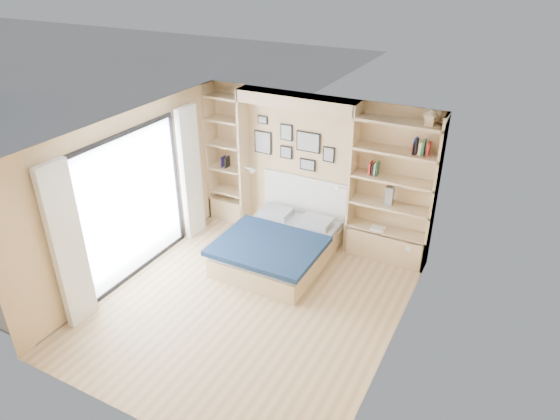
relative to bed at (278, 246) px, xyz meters
The scene contains 8 objects.
ground 1.24m from the bed, 82.05° to the right, with size 4.50×4.50×0.00m, color tan.
room_shell 0.90m from the bed, 124.47° to the left, with size 4.50×4.50×4.50m.
bed is the anchor object (origin of this frame).
photo_gallery 1.71m from the bed, 105.56° to the left, with size 1.48×0.02×0.82m.
reading_lamps 1.16m from the bed, 99.40° to the left, with size 1.92×0.12×0.15m.
shelf_decor 2.22m from the bed, 31.19° to the left, with size 3.61×0.23×2.03m.
deck 3.65m from the bed, 160.67° to the right, with size 3.20×4.00×0.05m, color #665B4B.
deck_chair 3.43m from the bed, 168.50° to the right, with size 0.58×0.77×0.69m.
Camera 1 is at (3.00, -4.83, 4.52)m, focal length 32.00 mm.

